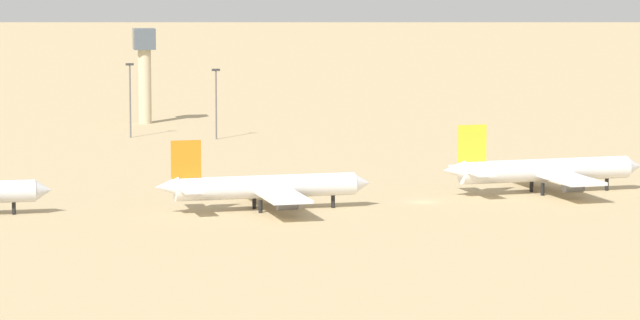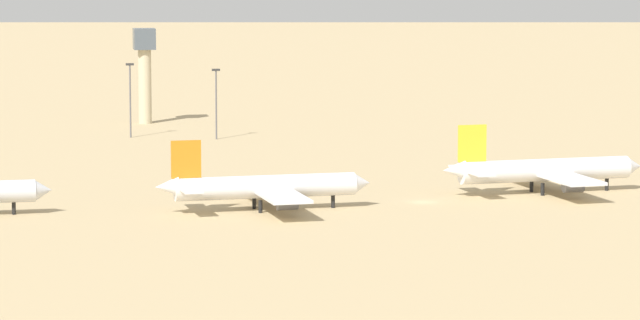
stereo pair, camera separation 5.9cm
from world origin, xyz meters
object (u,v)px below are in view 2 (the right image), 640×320
at_px(light_pole_west, 216,99).
at_px(light_pole_east, 130,95).
at_px(parked_jet_orange_2, 264,187).
at_px(control_tower, 145,66).
at_px(parked_jet_yellow_3, 543,170).

relative_size(light_pole_west, light_pole_east, 0.94).
bearing_deg(parked_jet_orange_2, control_tower, 88.51).
distance_m(parked_jet_orange_2, light_pole_west, 105.25).
relative_size(parked_jet_orange_2, light_pole_east, 2.13).
distance_m(parked_jet_yellow_3, light_pole_east, 119.86).
relative_size(parked_jet_yellow_3, light_pole_west, 2.37).
bearing_deg(light_pole_west, parked_jet_yellow_3, -65.03).
bearing_deg(parked_jet_yellow_3, parked_jet_orange_2, -174.39).
bearing_deg(light_pole_west, parked_jet_orange_2, -93.34).
bearing_deg(light_pole_east, light_pole_west, -21.29).
xyz_separation_m(control_tower, light_pole_east, (-6.00, -30.87, -4.33)).
bearing_deg(parked_jet_orange_2, parked_jet_yellow_3, 7.30).
distance_m(control_tower, light_pole_east, 31.75).
height_order(parked_jet_orange_2, light_pole_west, light_pole_west).
relative_size(parked_jet_yellow_3, light_pole_east, 2.23).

